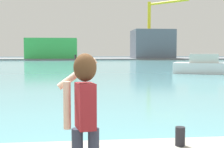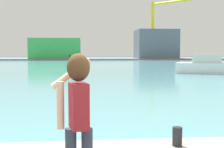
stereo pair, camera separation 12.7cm
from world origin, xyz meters
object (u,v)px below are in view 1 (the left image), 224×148
person_photographer (84,109)px  warehouse_left (53,49)px  warehouse_right (152,44)px  harbor_bollard (180,136)px  boat_moored (212,67)px  port_crane (154,23)px

person_photographer → warehouse_left: size_ratio=0.12×
person_photographer → warehouse_right: size_ratio=0.14×
harbor_bollard → boat_moored: bearing=64.6°
boat_moored → warehouse_right: size_ratio=0.70×
warehouse_right → warehouse_left: bearing=178.9°
harbor_bollard → warehouse_right: size_ratio=0.03×
harbor_bollard → port_crane: 89.33m
person_photographer → boat_moored: person_photographer is taller
warehouse_left → harbor_bollard: bearing=-83.4°
warehouse_right → port_crane: port_crane is taller
harbor_bollard → warehouse_left: warehouse_left is taller
person_photographer → port_crane: port_crane is taller
boat_moored → warehouse_left: (-21.94, 62.15, 2.60)m
warehouse_left → port_crane: bearing=-1.8°
boat_moored → port_crane: (8.77, 61.17, 10.47)m
boat_moored → warehouse_right: (8.37, 61.56, 3.99)m
person_photographer → warehouse_right: 91.17m
person_photographer → port_crane: bearing=-26.4°
harbor_bollard → boat_moored: 27.78m
person_photographer → port_crane: size_ratio=0.10×
person_photographer → warehouse_left: warehouse_left is taller
person_photographer → port_crane: (22.50, 88.00, 9.66)m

